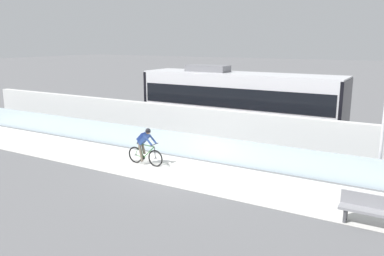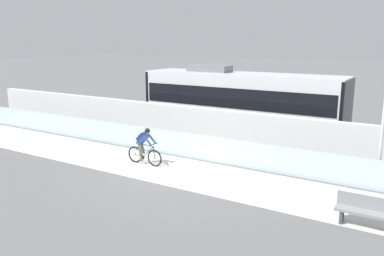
{
  "view_description": "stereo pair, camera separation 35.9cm",
  "coord_description": "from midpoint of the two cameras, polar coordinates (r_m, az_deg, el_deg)",
  "views": [
    {
      "loc": [
        8.18,
        -12.77,
        5.17
      ],
      "look_at": [
        -0.64,
        2.35,
        1.25
      ],
      "focal_mm": 36.74,
      "sensor_mm": 36.0,
      "label": 1
    },
    {
      "loc": [
        8.49,
        -12.59,
        5.17
      ],
      "look_at": [
        -0.64,
        2.35,
        1.25
      ],
      "focal_mm": 36.74,
      "sensor_mm": 36.0,
      "label": 2
    }
  ],
  "objects": [
    {
      "name": "ground_plane",
      "position": [
        16.03,
        -2.92,
        -6.21
      ],
      "size": [
        200.0,
        200.0,
        0.0
      ],
      "primitive_type": "plane",
      "color": "slate"
    },
    {
      "name": "bike_path_deck",
      "position": [
        16.03,
        -2.92,
        -6.19
      ],
      "size": [
        32.0,
        3.2,
        0.01
      ],
      "primitive_type": "cube",
      "color": "silver",
      "rests_on": "ground"
    },
    {
      "name": "glass_parapet",
      "position": [
        17.38,
        0.39,
        -2.77
      ],
      "size": [
        32.0,
        0.05,
        1.11
      ],
      "primitive_type": "cube",
      "color": "silver",
      "rests_on": "ground"
    },
    {
      "name": "concrete_barrier_wall",
      "position": [
        18.81,
        3.13,
        -0.25
      ],
      "size": [
        32.0,
        0.36,
        1.97
      ],
      "primitive_type": "cube",
      "color": "silver",
      "rests_on": "ground"
    },
    {
      "name": "tram_rail_near",
      "position": [
        21.22,
        6.16,
        -1.55
      ],
      "size": [
        32.0,
        0.08,
        0.01
      ],
      "primitive_type": "cube",
      "color": "#595654",
      "rests_on": "ground"
    },
    {
      "name": "tram_rail_far",
      "position": [
        22.5,
        7.66,
        -0.77
      ],
      "size": [
        32.0,
        0.08,
        0.01
      ],
      "primitive_type": "cube",
      "color": "#595654",
      "rests_on": "ground"
    },
    {
      "name": "tram",
      "position": [
        21.6,
        6.39,
        3.81
      ],
      "size": [
        11.06,
        2.54,
        3.81
      ],
      "color": "silver",
      "rests_on": "ground"
    },
    {
      "name": "cyclist_on_bike",
      "position": [
        16.67,
        -7.48,
        -2.69
      ],
      "size": [
        1.77,
        0.58,
        1.61
      ],
      "color": "black",
      "rests_on": "ground"
    },
    {
      "name": "bench",
      "position": [
        12.37,
        23.54,
        -10.77
      ],
      "size": [
        1.6,
        0.45,
        0.89
      ],
      "color": "gray",
      "rests_on": "ground"
    }
  ]
}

